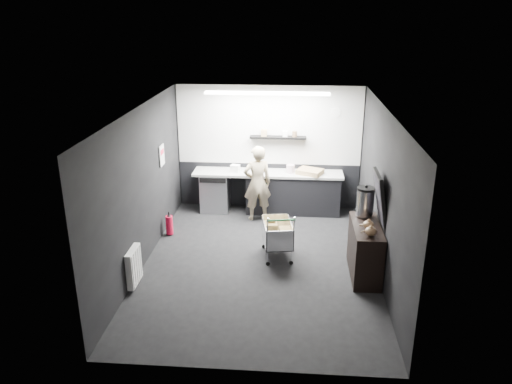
{
  "coord_description": "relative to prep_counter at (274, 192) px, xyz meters",
  "views": [
    {
      "loc": [
        0.54,
        -7.73,
        4.19
      ],
      "look_at": [
        -0.1,
        0.4,
        1.19
      ],
      "focal_mm": 35.0,
      "sensor_mm": 36.0,
      "label": 1
    }
  ],
  "objects": [
    {
      "name": "ceiling_strip",
      "position": [
        -0.14,
        -0.57,
        2.21
      ],
      "size": [
        2.4,
        0.2,
        0.04
      ],
      "primitive_type": "cube",
      "color": "white",
      "rests_on": "ceiling"
    },
    {
      "name": "cardboard_box",
      "position": [
        0.76,
        -0.05,
        0.49
      ],
      "size": [
        0.62,
        0.56,
        0.1
      ],
      "primitive_type": "cube",
      "rotation": [
        0.0,
        0.0,
        -0.43
      ],
      "color": "#A38457",
      "rests_on": "prep_counter"
    },
    {
      "name": "wall_back",
      "position": [
        -0.14,
        0.33,
        0.89
      ],
      "size": [
        5.5,
        0.0,
        5.5
      ],
      "primitive_type": "plane",
      "rotation": [
        1.57,
        0.0,
        0.0
      ],
      "color": "black",
      "rests_on": "floor"
    },
    {
      "name": "sideboard",
      "position": [
        1.63,
        -2.62,
        0.11
      ],
      "size": [
        0.51,
        1.19,
        1.78
      ],
      "color": "black",
      "rests_on": "floor"
    },
    {
      "name": "wall_right",
      "position": [
        1.86,
        -2.42,
        0.89
      ],
      "size": [
        0.0,
        5.5,
        5.5
      ],
      "primitive_type": "plane",
      "rotation": [
        1.57,
        0.0,
        -1.57
      ],
      "color": "black",
      "rests_on": "floor"
    },
    {
      "name": "wall_left",
      "position": [
        -2.14,
        -2.42,
        0.89
      ],
      "size": [
        0.0,
        5.5,
        5.5
      ],
      "primitive_type": "plane",
      "rotation": [
        1.57,
        0.0,
        1.57
      ],
      "color": "black",
      "rests_on": "floor"
    },
    {
      "name": "floor",
      "position": [
        -0.14,
        -2.42,
        -0.46
      ],
      "size": [
        5.5,
        5.5,
        0.0
      ],
      "primitive_type": "plane",
      "color": "black",
      "rests_on": "ground"
    },
    {
      "name": "ceiling",
      "position": [
        -0.14,
        -2.42,
        2.24
      ],
      "size": [
        5.5,
        5.5,
        0.0
      ],
      "primitive_type": "plane",
      "rotation": [
        3.14,
        0.0,
        0.0
      ],
      "color": "white",
      "rests_on": "wall_back"
    },
    {
      "name": "white_container",
      "position": [
        -0.83,
        -0.05,
        0.52
      ],
      "size": [
        0.21,
        0.18,
        0.16
      ],
      "primitive_type": "cube",
      "rotation": [
        0.0,
        0.0,
        -0.24
      ],
      "color": "white",
      "rests_on": "prep_counter"
    },
    {
      "name": "floating_shelf",
      "position": [
        0.06,
        0.2,
        1.16
      ],
      "size": [
        1.2,
        0.22,
        0.04
      ],
      "primitive_type": "cube",
      "color": "black",
      "rests_on": "wall_back"
    },
    {
      "name": "dado_panel",
      "position": [
        -0.14,
        0.31,
        0.04
      ],
      "size": [
        3.95,
        0.02,
        1.0
      ],
      "primitive_type": "cube",
      "color": "black",
      "rests_on": "wall_back"
    },
    {
      "name": "person",
      "position": [
        -0.33,
        -0.45,
        0.34
      ],
      "size": [
        0.67,
        0.53,
        1.6
      ],
      "primitive_type": "imported",
      "rotation": [
        0.0,
        0.0,
        3.43
      ],
      "color": "beige",
      "rests_on": "floor"
    },
    {
      "name": "poster_red_band",
      "position": [
        -2.11,
        -1.12,
        1.16
      ],
      "size": [
        0.02,
        0.22,
        0.1
      ],
      "primitive_type": "cube",
      "color": "red",
      "rests_on": "poster"
    },
    {
      "name": "pink_tub",
      "position": [
        0.35,
        0.0,
        0.53
      ],
      "size": [
        0.17,
        0.17,
        0.17
      ],
      "primitive_type": "cylinder",
      "color": "beige",
      "rests_on": "prep_counter"
    },
    {
      "name": "shopping_cart",
      "position": [
        0.15,
        -2.11,
        -0.03
      ],
      "size": [
        0.61,
        0.9,
        0.9
      ],
      "color": "silver",
      "rests_on": "floor"
    },
    {
      "name": "wall_clock",
      "position": [
        1.26,
        0.3,
        1.69
      ],
      "size": [
        0.2,
        0.03,
        0.2
      ],
      "primitive_type": "cylinder",
      "rotation": [
        1.57,
        0.0,
        0.0
      ],
      "color": "white",
      "rests_on": "wall_back"
    },
    {
      "name": "prep_counter",
      "position": [
        0.0,
        0.0,
        0.0
      ],
      "size": [
        3.2,
        0.61,
        0.9
      ],
      "color": "black",
      "rests_on": "floor"
    },
    {
      "name": "kitchen_wall_panel",
      "position": [
        -0.14,
        0.31,
        1.39
      ],
      "size": [
        3.95,
        0.02,
        1.7
      ],
      "primitive_type": "cube",
      "color": "silver",
      "rests_on": "wall_back"
    },
    {
      "name": "wall_front",
      "position": [
        -0.14,
        -5.17,
        0.89
      ],
      "size": [
        5.5,
        0.0,
        5.5
      ],
      "primitive_type": "plane",
      "rotation": [
        -1.57,
        0.0,
        0.0
      ],
      "color": "black",
      "rests_on": "floor"
    },
    {
      "name": "fire_extinguisher",
      "position": [
        -1.99,
        -1.38,
        -0.23
      ],
      "size": [
        0.14,
        0.14,
        0.46
      ],
      "color": "red",
      "rests_on": "floor"
    },
    {
      "name": "radiator",
      "position": [
        -2.08,
        -3.32,
        -0.11
      ],
      "size": [
        0.1,
        0.5,
        0.6
      ],
      "primitive_type": "cube",
      "color": "white",
      "rests_on": "wall_left"
    },
    {
      "name": "poster",
      "position": [
        -2.12,
        -1.12,
        1.09
      ],
      "size": [
        0.02,
        0.3,
        0.4
      ],
      "primitive_type": "cube",
      "color": "silver",
      "rests_on": "wall_left"
    }
  ]
}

